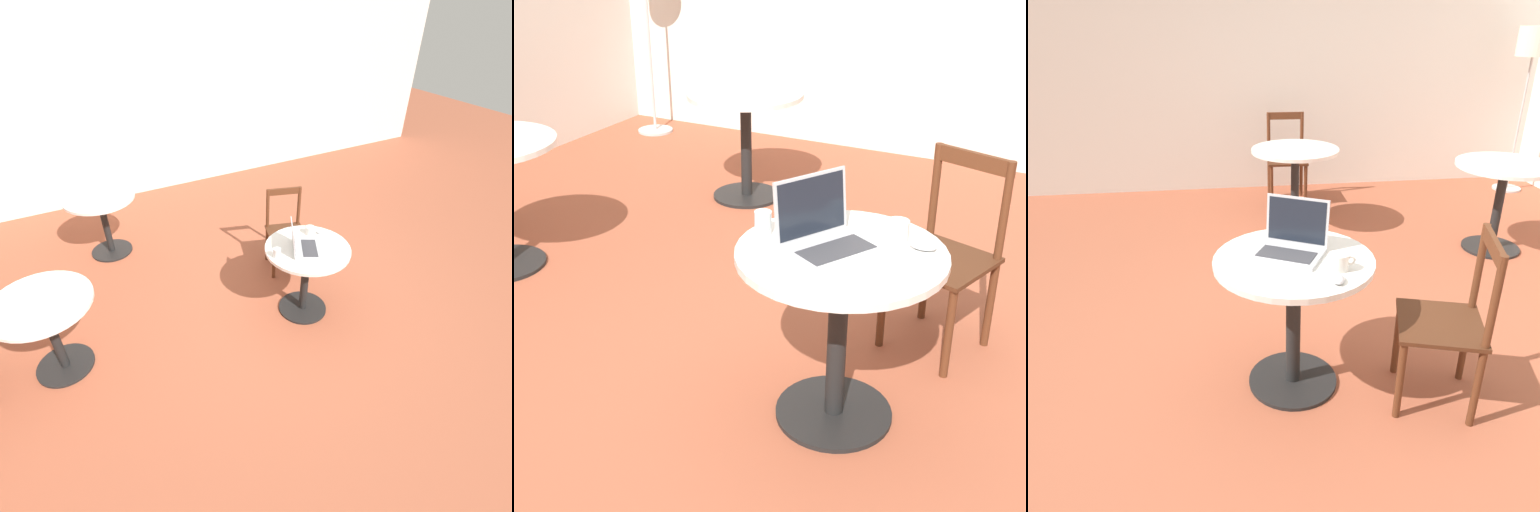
% 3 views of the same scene
% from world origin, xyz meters
% --- Properties ---
extents(ground_plane, '(16.00, 16.00, 0.00)m').
position_xyz_m(ground_plane, '(0.00, 0.00, 0.00)').
color(ground_plane, '#9E5138').
extents(wall_back, '(9.40, 0.06, 2.70)m').
position_xyz_m(wall_back, '(0.00, 3.23, 1.35)').
color(wall_back, silver).
rests_on(wall_back, ground_plane).
extents(cafe_table_near, '(0.76, 0.76, 0.72)m').
position_xyz_m(cafe_table_near, '(-0.05, -0.18, 0.54)').
color(cafe_table_near, black).
rests_on(cafe_table_near, ground_plane).
extents(cafe_table_mid, '(0.76, 0.76, 0.72)m').
position_xyz_m(cafe_table_mid, '(1.83, 1.26, 0.54)').
color(cafe_table_mid, black).
rests_on(cafe_table_mid, ground_plane).
extents(cafe_table_far, '(0.76, 0.76, 0.72)m').
position_xyz_m(cafe_table_far, '(0.30, 1.96, 0.54)').
color(cafe_table_far, black).
rests_on(cafe_table_far, ground_plane).
extents(chair_near_right, '(0.49, 0.49, 0.88)m').
position_xyz_m(chair_near_right, '(0.66, -0.40, 0.44)').
color(chair_near_right, '#562D19').
rests_on(chair_near_right, ground_plane).
extents(chair_far_back, '(0.41, 0.41, 0.88)m').
position_xyz_m(chair_far_back, '(0.32, 2.70, 0.44)').
color(chair_far_back, '#562D19').
rests_on(chair_far_back, ground_plane).
extents(floor_lamp, '(0.33, 0.33, 1.66)m').
position_xyz_m(floor_lamp, '(2.82, 2.73, 1.42)').
color(floor_lamp, '#B7B7B7').
rests_on(floor_lamp, ground_plane).
extents(laptop, '(0.40, 0.38, 0.25)m').
position_xyz_m(laptop, '(-0.06, -0.12, 0.77)').
color(laptop, '#B7B7BC').
rests_on(laptop, cafe_table_near).
extents(mouse, '(0.06, 0.10, 0.03)m').
position_xyz_m(mouse, '(0.09, -0.43, 0.74)').
color(mouse, '#B7B7BC').
rests_on(mouse, cafe_table_near).
extents(mug, '(0.12, 0.08, 0.08)m').
position_xyz_m(mug, '(0.13, -0.32, 0.76)').
color(mug, silver).
rests_on(mug, cafe_table_near).
extents(drinking_glass, '(0.06, 0.06, 0.09)m').
position_xyz_m(drinking_glass, '(-0.05, 0.13, 0.76)').
color(drinking_glass, silver).
rests_on(drinking_glass, cafe_table_near).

